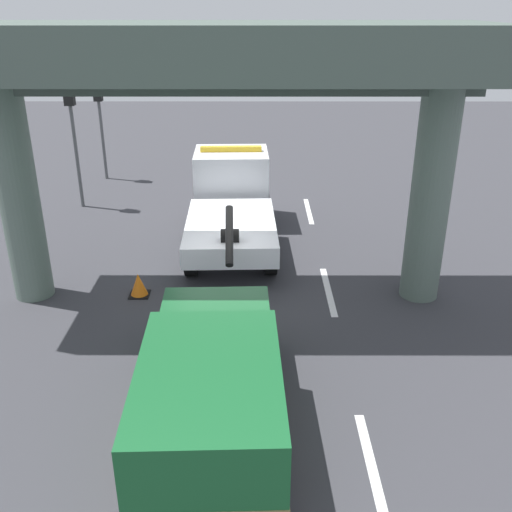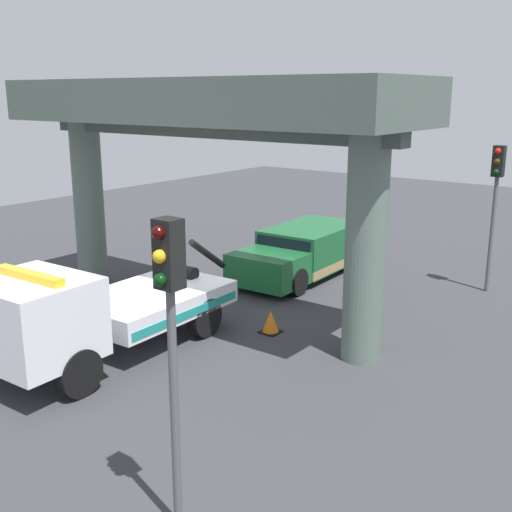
% 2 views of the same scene
% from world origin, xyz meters
% --- Properties ---
extents(ground_plane, '(60.00, 40.00, 0.10)m').
position_xyz_m(ground_plane, '(0.00, 0.00, -0.05)').
color(ground_plane, '#38383D').
extents(lane_stripe_west, '(2.60, 0.16, 0.01)m').
position_xyz_m(lane_stripe_west, '(-6.00, -2.53, 0.00)').
color(lane_stripe_west, silver).
rests_on(lane_stripe_west, ground).
extents(lane_stripe_mid, '(2.60, 0.16, 0.01)m').
position_xyz_m(lane_stripe_mid, '(0.00, -2.53, 0.00)').
color(lane_stripe_mid, silver).
rests_on(lane_stripe_mid, ground).
extents(tow_truck_white, '(7.29, 2.58, 2.46)m').
position_xyz_m(tow_truck_white, '(3.70, 0.03, 1.20)').
color(tow_truck_white, white).
rests_on(tow_truck_white, ground).
extents(towed_van_green, '(5.26, 2.36, 1.58)m').
position_xyz_m(towed_van_green, '(-4.97, -0.00, 0.78)').
color(towed_van_green, '#195B2D').
rests_on(towed_van_green, ground).
extents(overpass_structure, '(3.60, 11.42, 6.22)m').
position_xyz_m(overpass_structure, '(-0.18, 0.00, 5.17)').
color(overpass_structure, '#596B60').
rests_on(overpass_structure, ground).
extents(traffic_light_near, '(0.39, 0.32, 4.41)m').
position_xyz_m(traffic_light_near, '(-6.98, 5.40, 3.21)').
color(traffic_light_near, '#515456').
rests_on(traffic_light_near, ground).
extents(traffic_light_far, '(0.39, 0.32, 4.39)m').
position_xyz_m(traffic_light_far, '(6.52, 5.40, 3.20)').
color(traffic_light_far, '#515456').
rests_on(traffic_light_far, ground).
extents(traffic_cone_orange, '(0.48, 0.48, 0.58)m').
position_xyz_m(traffic_cone_orange, '(-0.22, 2.14, 0.27)').
color(traffic_cone_orange, orange).
rests_on(traffic_cone_orange, ground).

